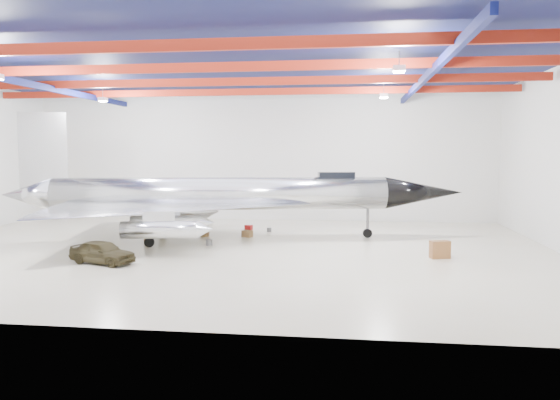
# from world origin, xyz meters

# --- Properties ---
(floor) EXTENTS (40.00, 40.00, 0.00)m
(floor) POSITION_xyz_m (0.00, 0.00, 0.00)
(floor) COLOR beige
(floor) RESTS_ON ground
(wall_back) EXTENTS (40.00, 0.00, 40.00)m
(wall_back) POSITION_xyz_m (0.00, 15.00, 5.50)
(wall_back) COLOR silver
(wall_back) RESTS_ON floor
(ceiling) EXTENTS (40.00, 40.00, 0.00)m
(ceiling) POSITION_xyz_m (0.00, 0.00, 11.00)
(ceiling) COLOR #0A0F38
(ceiling) RESTS_ON wall_back
(ceiling_structure) EXTENTS (39.50, 29.50, 1.08)m
(ceiling_structure) POSITION_xyz_m (0.00, 0.00, 10.32)
(ceiling_structure) COLOR maroon
(ceiling_structure) RESTS_ON ceiling
(jet_aircraft) EXTENTS (30.81, 20.89, 8.47)m
(jet_aircraft) POSITION_xyz_m (-0.78, 3.83, 2.78)
(jet_aircraft) COLOR silver
(jet_aircraft) RESTS_ON floor
(jeep) EXTENTS (3.94, 2.51, 1.25)m
(jeep) POSITION_xyz_m (-5.13, -4.90, 0.62)
(jeep) COLOR #37311B
(jeep) RESTS_ON floor
(desk) EXTENTS (1.17, 0.80, 0.98)m
(desk) POSITION_xyz_m (12.81, -1.10, 0.49)
(desk) COLOR brown
(desk) RESTS_ON floor
(crate_ply) EXTENTS (0.71, 0.64, 0.41)m
(crate_ply) POSITION_xyz_m (-5.27, 2.09, 0.20)
(crate_ply) COLOR olive
(crate_ply) RESTS_ON floor
(toolbox_red) EXTENTS (0.61, 0.55, 0.36)m
(toolbox_red) POSITION_xyz_m (0.18, 8.59, 0.18)
(toolbox_red) COLOR maroon
(toolbox_red) RESTS_ON floor
(engine_drum) EXTENTS (0.54, 0.54, 0.37)m
(engine_drum) POSITION_xyz_m (-0.99, 1.35, 0.18)
(engine_drum) COLOR #59595B
(engine_drum) RESTS_ON floor
(parts_bin) EXTENTS (0.80, 0.72, 0.46)m
(parts_bin) POSITION_xyz_m (0.75, 5.08, 0.23)
(parts_bin) COLOR olive
(parts_bin) RESTS_ON floor
(crate_small) EXTENTS (0.39, 0.34, 0.24)m
(crate_small) POSITION_xyz_m (-5.96, 7.20, 0.12)
(crate_small) COLOR #59595B
(crate_small) RESTS_ON floor
(oil_barrel) EXTENTS (0.60, 0.54, 0.35)m
(oil_barrel) POSITION_xyz_m (-2.26, 4.91, 0.18)
(oil_barrel) COLOR olive
(oil_barrel) RESTS_ON floor
(spares_box) EXTENTS (0.36, 0.36, 0.31)m
(spares_box) POSITION_xyz_m (1.90, 7.71, 0.16)
(spares_box) COLOR #59595B
(spares_box) RESTS_ON floor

